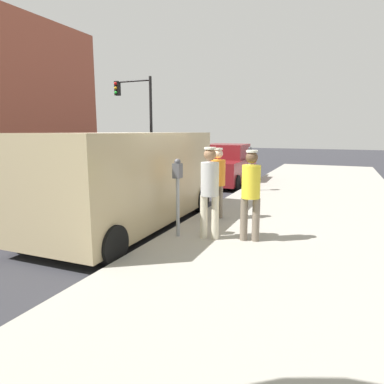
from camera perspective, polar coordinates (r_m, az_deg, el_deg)
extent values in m
plane|color=#2D2D33|center=(7.80, -10.00, -6.26)|extent=(80.00, 80.00, 0.00)
cube|color=#9E998E|center=(6.61, 16.61, -8.87)|extent=(5.00, 32.00, 0.15)
cylinder|color=gray|center=(6.61, -2.39, -2.59)|extent=(0.07, 0.07, 1.15)
cube|color=#4C4C51|center=(6.49, -2.44, 3.57)|extent=(0.14, 0.18, 0.28)
sphere|color=#47474C|center=(6.47, -2.45, 5.07)|extent=(0.12, 0.12, 0.12)
cylinder|color=gray|center=(11.93, 9.56, 2.96)|extent=(0.07, 0.07, 1.15)
cube|color=#4C4C51|center=(11.86, 9.66, 6.39)|extent=(0.14, 0.18, 0.28)
sphere|color=#47474C|center=(11.85, 9.68, 7.21)|extent=(0.12, 0.12, 0.12)
cylinder|color=#726656|center=(8.09, 4.67, -1.56)|extent=(0.14, 0.14, 0.79)
cylinder|color=#726656|center=(7.90, 3.92, -1.83)|extent=(0.14, 0.14, 0.79)
cylinder|color=orange|center=(7.88, 4.37, 3.26)|extent=(0.34, 0.34, 0.60)
sphere|color=beige|center=(7.84, 4.41, 6.41)|extent=(0.22, 0.22, 0.22)
cylinder|color=silver|center=(7.84, 4.42, 7.20)|extent=(0.20, 0.20, 0.04)
cylinder|color=#726656|center=(6.47, 10.64, -4.59)|extent=(0.14, 0.14, 0.81)
cylinder|color=#726656|center=(6.47, 8.69, -4.51)|extent=(0.14, 0.14, 0.81)
cylinder|color=yellow|center=(6.33, 9.85, 1.70)|extent=(0.34, 0.34, 0.61)
sphere|color=brown|center=(6.28, 9.98, 5.72)|extent=(0.22, 0.22, 0.22)
cylinder|color=silver|center=(6.27, 10.01, 6.73)|extent=(0.21, 0.21, 0.04)
cylinder|color=beige|center=(6.47, 3.89, -4.30)|extent=(0.14, 0.14, 0.84)
cylinder|color=beige|center=(6.52, 1.99, -4.19)|extent=(0.14, 0.14, 0.84)
cylinder|color=#B7B7B7|center=(6.35, 3.00, 2.17)|extent=(0.34, 0.34, 0.63)
sphere|color=#8C6647|center=(6.31, 3.04, 6.29)|extent=(0.23, 0.23, 0.23)
cylinder|color=silver|center=(6.30, 3.05, 7.32)|extent=(0.22, 0.22, 0.04)
cube|color=tan|center=(7.79, -10.45, 2.49)|extent=(2.08, 5.23, 1.96)
cube|color=black|center=(5.86, -23.66, 3.22)|extent=(1.84, 0.11, 0.88)
cylinder|color=black|center=(5.80, -13.27, -8.65)|extent=(0.23, 0.68, 0.68)
cylinder|color=black|center=(7.04, -26.03, -6.07)|extent=(0.23, 0.68, 0.68)
cylinder|color=black|center=(9.31, 1.52, -1.28)|extent=(0.23, 0.68, 0.68)
cylinder|color=black|center=(10.14, -8.56, -0.46)|extent=(0.23, 0.68, 0.68)
cube|color=maroon|center=(14.46, 5.59, 3.81)|extent=(2.02, 4.48, 0.89)
cube|color=maroon|center=(14.61, 5.87, 6.79)|extent=(1.69, 2.05, 0.60)
cylinder|color=black|center=(12.70, 7.36, 1.51)|extent=(0.25, 0.61, 0.60)
cylinder|color=black|center=(13.20, 0.08, 1.91)|extent=(0.25, 0.61, 0.60)
cylinder|color=black|center=(15.91, 10.13, 3.15)|extent=(0.25, 0.61, 0.60)
cylinder|color=black|center=(16.31, 4.17, 3.45)|extent=(0.25, 0.61, 0.60)
cylinder|color=black|center=(19.81, -6.86, 11.24)|extent=(0.16, 0.16, 5.20)
cylinder|color=black|center=(20.63, -10.04, 17.80)|extent=(2.40, 0.10, 0.10)
cube|color=black|center=(21.14, -12.37, 16.58)|extent=(0.24, 0.32, 0.80)
sphere|color=red|center=(21.03, -12.68, 17.29)|extent=(0.17, 0.17, 0.17)
sphere|color=yellow|center=(21.00, -12.65, 16.61)|extent=(0.17, 0.17, 0.17)
sphere|color=green|center=(20.97, -12.63, 15.93)|extent=(0.17, 0.17, 0.17)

